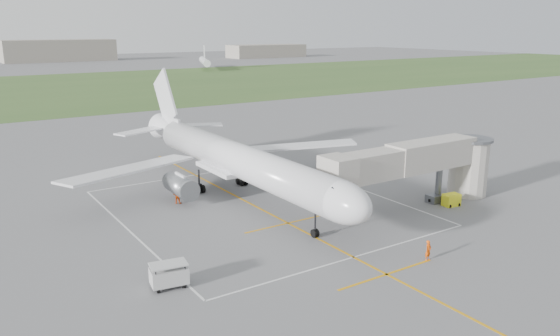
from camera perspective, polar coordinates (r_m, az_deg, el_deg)
ground at (r=63.08m, az=-4.28°, el=-3.13°), size 700.00×700.00×0.00m
grass_strip at (r=185.91m, az=-24.42°, el=7.37°), size 700.00×120.00×0.02m
apron_markings at (r=58.31m, az=-1.48°, el=-4.58°), size 28.20×60.00×0.01m
airliner at (r=62.53m, az=-4.70°, el=0.88°), size 38.93×46.75×13.52m
jet_bridge at (r=61.17m, az=15.02°, el=0.46°), size 23.40×5.00×7.20m
gpu_unit at (r=62.87m, az=17.47°, el=-3.21°), size 1.95×1.49×1.35m
baggage_cart at (r=42.68m, az=-11.52°, el=-10.91°), size 2.97×2.06×1.91m
ramp_worker_nose at (r=48.03m, az=15.23°, el=-8.31°), size 0.70×0.52×1.76m
ramp_worker_wing at (r=61.79m, az=-10.69°, el=-2.79°), size 1.20×1.16×1.94m
distant_aircraft at (r=219.56m, az=-23.85°, el=9.28°), size 160.95×67.70×8.85m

